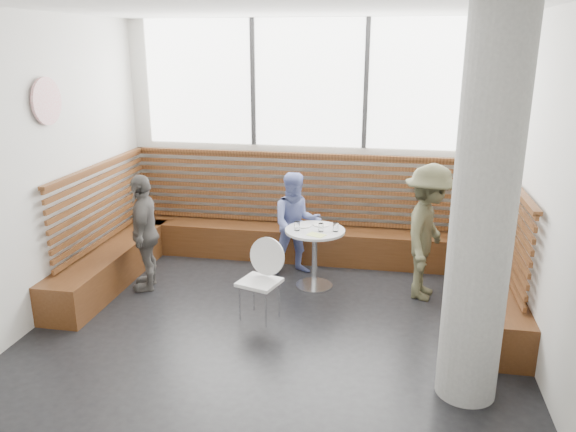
% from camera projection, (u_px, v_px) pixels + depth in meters
% --- Properties ---
extents(room, '(5.00, 5.00, 3.20)m').
position_uv_depth(room, '(269.00, 185.00, 5.27)').
color(room, silver).
rests_on(room, ground).
extents(booth, '(5.00, 2.50, 1.44)m').
position_uv_depth(booth, '(299.00, 242.00, 7.28)').
color(booth, '#462711').
rests_on(booth, ground).
extents(concrete_column, '(0.50, 0.50, 3.20)m').
position_uv_depth(concrete_column, '(483.00, 215.00, 4.37)').
color(concrete_column, gray).
rests_on(concrete_column, ground).
extents(wall_art, '(0.03, 0.50, 0.50)m').
position_uv_depth(wall_art, '(47.00, 101.00, 5.86)').
color(wall_art, white).
rests_on(wall_art, room).
extents(cafe_table, '(0.72, 0.72, 0.74)m').
position_uv_depth(cafe_table, '(315.00, 246.00, 6.79)').
color(cafe_table, silver).
rests_on(cafe_table, ground).
extents(cafe_chair, '(0.42, 0.41, 0.88)m').
position_uv_depth(cafe_chair, '(261.00, 273.00, 6.04)').
color(cafe_chair, white).
rests_on(cafe_chair, ground).
extents(adult_man, '(0.82, 1.14, 1.59)m').
position_uv_depth(adult_man, '(428.00, 233.00, 6.45)').
color(adult_man, '#4B4A32').
rests_on(adult_man, ground).
extents(child_back, '(0.79, 0.70, 1.34)m').
position_uv_depth(child_back, '(296.00, 224.00, 7.16)').
color(child_back, '#6C79BC').
rests_on(child_back, ground).
extents(child_left, '(0.56, 0.90, 1.42)m').
position_uv_depth(child_left, '(145.00, 232.00, 6.73)').
color(child_left, '#5A5652').
rests_on(child_left, ground).
extents(plate_near, '(0.20, 0.20, 0.01)m').
position_uv_depth(plate_near, '(303.00, 226.00, 6.84)').
color(plate_near, white).
rests_on(plate_near, cafe_table).
extents(plate_far, '(0.20, 0.20, 0.01)m').
position_uv_depth(plate_far, '(321.00, 225.00, 6.88)').
color(plate_far, white).
rests_on(plate_far, cafe_table).
extents(glass_left, '(0.07, 0.07, 0.11)m').
position_uv_depth(glass_left, '(297.00, 226.00, 6.68)').
color(glass_left, white).
rests_on(glass_left, cafe_table).
extents(glass_mid, '(0.06, 0.06, 0.10)m').
position_uv_depth(glass_mid, '(321.00, 227.00, 6.64)').
color(glass_mid, white).
rests_on(glass_mid, cafe_table).
extents(glass_right, '(0.07, 0.07, 0.11)m').
position_uv_depth(glass_right, '(336.00, 227.00, 6.65)').
color(glass_right, white).
rests_on(glass_right, cafe_table).
extents(menu_card, '(0.25, 0.21, 0.00)m').
position_uv_depth(menu_card, '(316.00, 235.00, 6.53)').
color(menu_card, '#A5C64C').
rests_on(menu_card, cafe_table).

